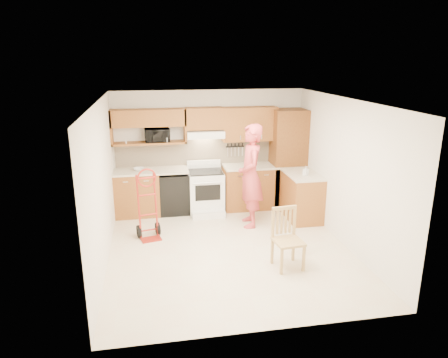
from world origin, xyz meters
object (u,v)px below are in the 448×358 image
object	(u,v)px
person	(251,176)
dining_chair	(288,239)
hand_truck	(148,208)
range	(206,189)
microwave	(157,135)

from	to	relation	value
person	dining_chair	bearing A→B (deg)	8.78
hand_truck	range	bearing A→B (deg)	30.27
range	hand_truck	xyz separation A→B (m)	(-1.18, -1.10, 0.06)
person	hand_truck	world-z (taller)	person
microwave	dining_chair	xyz separation A→B (m)	(1.86, -2.87, -1.16)
range	person	size ratio (longest dim) A/B	0.53
person	range	bearing A→B (deg)	-134.20
person	hand_truck	distance (m)	1.99
microwave	range	distance (m)	1.48
person	dining_chair	size ratio (longest dim) A/B	2.10
hand_truck	person	bearing A→B (deg)	-3.96
range	dining_chair	distance (m)	2.74
microwave	hand_truck	size ratio (longest dim) A/B	0.42
person	hand_truck	size ratio (longest dim) A/B	1.68
range	person	distance (m)	1.19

